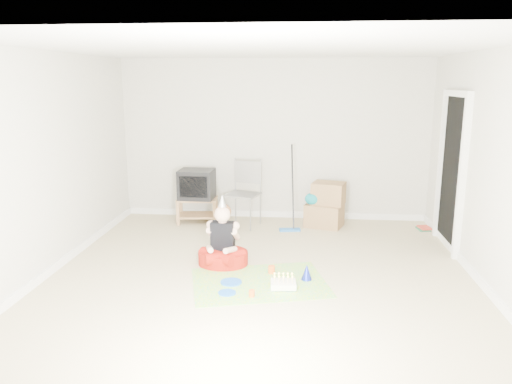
# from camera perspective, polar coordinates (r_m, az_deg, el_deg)

# --- Properties ---
(ground) EXTENTS (5.00, 5.00, 0.00)m
(ground) POSITION_cam_1_polar(r_m,az_deg,el_deg) (6.07, 0.59, -9.17)
(ground) COLOR #C8B88F
(ground) RESTS_ON ground
(doorway_recess) EXTENTS (0.02, 0.90, 2.05)m
(doorway_recess) POSITION_cam_1_polar(r_m,az_deg,el_deg) (7.21, 21.51, 1.94)
(doorway_recess) COLOR black
(doorway_recess) RESTS_ON ground
(tv_stand) EXTENTS (0.68, 0.46, 0.40)m
(tv_stand) POSITION_cam_1_polar(r_m,az_deg,el_deg) (8.11, -6.72, -1.81)
(tv_stand) COLOR #9E7247
(tv_stand) RESTS_ON ground
(crt_tv) EXTENTS (0.56, 0.47, 0.47)m
(crt_tv) POSITION_cam_1_polar(r_m,az_deg,el_deg) (8.02, -6.79, 0.90)
(crt_tv) COLOR black
(crt_tv) RESTS_ON tv_stand
(folding_chair) EXTENTS (0.59, 0.57, 1.05)m
(folding_chair) POSITION_cam_1_polar(r_m,az_deg,el_deg) (7.78, -1.53, -0.29)
(folding_chair) COLOR gray
(folding_chair) RESTS_ON ground
(cardboard_boxes) EXTENTS (0.67, 0.57, 0.70)m
(cardboard_boxes) POSITION_cam_1_polar(r_m,az_deg,el_deg) (7.88, 7.93, -1.54)
(cardboard_boxes) COLOR #9B754B
(cardboard_boxes) RESTS_ON ground
(floor_mop) EXTENTS (0.33, 0.43, 1.28)m
(floor_mop) POSITION_cam_1_polar(r_m,az_deg,el_deg) (7.61, 3.92, -2.59)
(floor_mop) COLOR blue
(floor_mop) RESTS_ON ground
(book_pile) EXTENTS (0.21, 0.25, 0.05)m
(book_pile) POSITION_cam_1_polar(r_m,az_deg,el_deg) (8.14, 18.68, -3.94)
(book_pile) COLOR #236944
(book_pile) RESTS_ON ground
(seated_woman) EXTENTS (0.67, 0.67, 0.90)m
(seated_woman) POSITION_cam_1_polar(r_m,az_deg,el_deg) (6.27, -3.80, -6.55)
(seated_woman) COLOR #B21C10
(seated_woman) RESTS_ON ground
(party_mat) EXTENTS (1.73, 1.43, 0.01)m
(party_mat) POSITION_cam_1_polar(r_m,az_deg,el_deg) (5.78, 0.39, -10.30)
(party_mat) COLOR #F1329D
(party_mat) RESTS_ON ground
(birthday_cake) EXTENTS (0.29, 0.24, 0.14)m
(birthday_cake) POSITION_cam_1_polar(r_m,az_deg,el_deg) (5.63, 3.14, -10.57)
(birthday_cake) COLOR white
(birthday_cake) RESTS_ON party_mat
(blue_plate_near) EXTENTS (0.34, 0.34, 0.01)m
(blue_plate_near) POSITION_cam_1_polar(r_m,az_deg,el_deg) (5.78, -2.86, -10.24)
(blue_plate_near) COLOR blue
(blue_plate_near) RESTS_ON party_mat
(blue_plate_far) EXTENTS (0.25, 0.25, 0.01)m
(blue_plate_far) POSITION_cam_1_polar(r_m,az_deg,el_deg) (5.51, -3.33, -11.42)
(blue_plate_far) COLOR blue
(blue_plate_far) RESTS_ON party_mat
(orange_cup_near) EXTENTS (0.09, 0.09, 0.09)m
(orange_cup_near) POSITION_cam_1_polar(r_m,az_deg,el_deg) (6.02, 1.78, -8.84)
(orange_cup_near) COLOR orange
(orange_cup_near) RESTS_ON party_mat
(orange_cup_far) EXTENTS (0.07, 0.07, 0.07)m
(orange_cup_far) POSITION_cam_1_polar(r_m,az_deg,el_deg) (5.41, -0.49, -11.51)
(orange_cup_far) COLOR orange
(orange_cup_far) RESTS_ON party_mat
(blue_party_hat) EXTENTS (0.15, 0.15, 0.18)m
(blue_party_hat) POSITION_cam_1_polar(r_m,az_deg,el_deg) (5.85, 5.81, -9.09)
(blue_party_hat) COLOR #1726A4
(blue_party_hat) RESTS_ON party_mat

